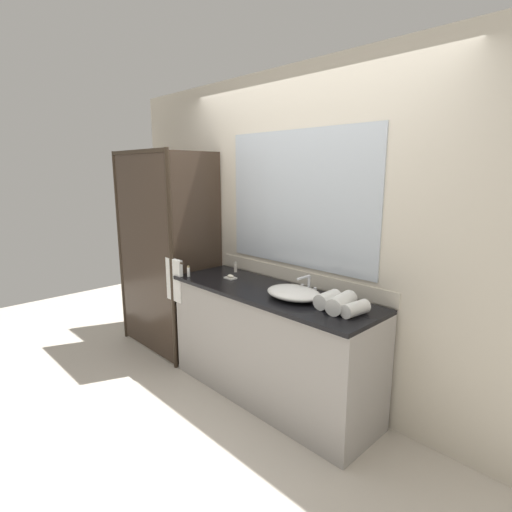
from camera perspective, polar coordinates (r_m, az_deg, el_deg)
The scene contains 12 objects.
ground_plane at distance 3.46m, azimuth 1.83°, elevation -19.36°, with size 8.00×8.00×0.00m, color beige.
wall_back_with_mirror at distance 3.25m, azimuth 6.22°, elevation 3.21°, with size 4.40×0.06×2.60m.
vanity_cabinet at distance 3.26m, azimuth 2.00°, elevation -12.51°, with size 1.80×0.58×0.90m.
shower_enclosure at distance 3.93m, azimuth -13.47°, elevation 0.16°, with size 1.20×0.59×2.00m.
sink_basin at distance 2.91m, azimuth 5.39°, elevation -5.26°, with size 0.43×0.33×0.08m, color white.
faucet at distance 3.02m, azimuth 7.42°, elevation -4.45°, with size 0.17×0.15×0.14m.
soap_dish at distance 3.43m, azimuth -3.67°, elevation -3.02°, with size 0.10×0.07×0.04m.
amenity_bottle_shampoo at distance 3.64m, azimuth -2.95°, elevation -1.62°, with size 0.03×0.03×0.09m.
amenity_bottle_conditioner at distance 3.53m, azimuth -9.63°, elevation -2.19°, with size 0.02×0.02×0.10m.
rolled_towel_near_edge at distance 2.63m, azimuth 14.07°, elevation -7.31°, with size 0.09×0.09×0.20m, color white.
rolled_towel_middle at distance 2.69m, azimuth 12.12°, elevation -6.56°, with size 0.11×0.11×0.26m, color white.
rolled_towel_far_edge at distance 2.75m, azimuth 10.22°, elevation -6.14°, with size 0.11×0.11×0.19m, color white.
Camera 1 is at (2.05, -2.13, 1.80)m, focal length 27.98 mm.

